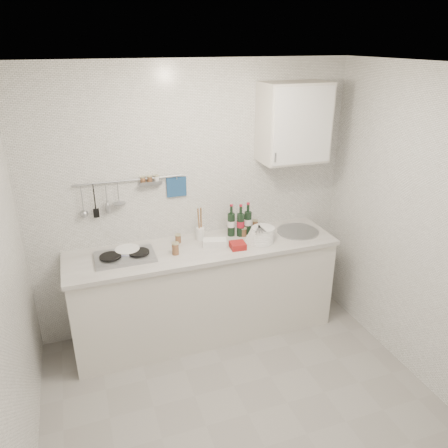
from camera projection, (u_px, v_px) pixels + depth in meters
name	position (u px, v px, depth m)	size (l,w,h in m)	color
floor	(248.00, 414.00, 3.33)	(3.00, 3.00, 0.00)	gray
ceiling	(258.00, 67.00, 2.35)	(3.00, 3.00, 0.00)	silver
back_wall	(194.00, 201.00, 4.06)	(3.00, 0.02, 2.50)	silver
wall_right	(435.00, 238.00, 3.30)	(0.02, 2.80, 2.50)	silver
counter	(205.00, 292.00, 4.12)	(2.44, 0.64, 0.96)	silver
wall_rail	(128.00, 191.00, 3.78)	(0.98, 0.09, 0.34)	#93969B
wall_cabinet	(294.00, 123.00, 3.90)	(0.60, 0.38, 0.70)	silver
plate_stack_hob	(127.00, 251.00, 3.78)	(0.24, 0.23, 0.04)	#4C4EAC
plate_stack_sink	(261.00, 235.00, 4.01)	(0.29, 0.27, 0.13)	white
wine_bottles	(240.00, 220.00, 4.10)	(0.24, 0.11, 0.31)	black
butter_dish	(215.00, 243.00, 3.92)	(0.21, 0.10, 0.06)	white
strawberry_punnet	(238.00, 245.00, 3.88)	(0.13, 0.13, 0.05)	#AC131F
utensil_crock	(200.00, 232.00, 4.03)	(0.08, 0.08, 0.32)	white
jar_a	(178.00, 238.00, 3.98)	(0.06, 0.06, 0.08)	brown
jar_b	(255.00, 224.00, 4.31)	(0.06, 0.06, 0.07)	brown
jar_c	(243.00, 232.00, 4.12)	(0.06, 0.06, 0.08)	brown
jar_d	(175.00, 248.00, 3.76)	(0.06, 0.06, 0.11)	brown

